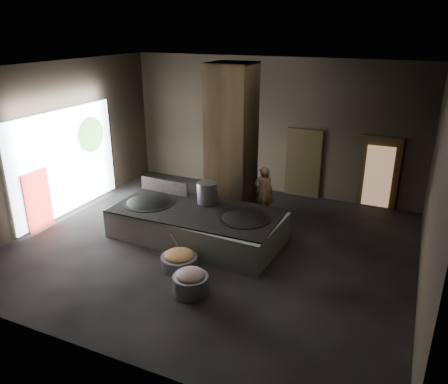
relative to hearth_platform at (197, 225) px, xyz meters
The scene contains 28 objects.
floor 0.74m from the hearth_platform, 16.93° to the right, with size 10.00×9.00×0.10m, color black.
ceiling 4.20m from the hearth_platform, 16.93° to the right, with size 10.00×9.00×0.10m, color black.
back_wall 4.79m from the hearth_platform, 82.70° to the left, with size 10.00×0.10×4.50m, color black.
front_wall 5.10m from the hearth_platform, 83.23° to the right, with size 10.00×0.10×4.50m, color black.
left_wall 4.86m from the hearth_platform, behind, with size 0.10×9.00×4.50m, color black.
right_wall 5.91m from the hearth_platform, ahead, with size 0.10×9.00×4.50m, color black.
pillar 2.55m from the hearth_platform, 81.43° to the left, with size 1.20×1.20×4.50m, color black.
hearth_platform is the anchor object (origin of this frame).
platform_cap 0.42m from the hearth_platform, 90.00° to the right, with size 4.44×2.13×0.03m, color black.
wok_left 1.49m from the hearth_platform, behind, with size 1.43×1.43×0.39m, color black.
wok_left_rim 1.51m from the hearth_platform, behind, with size 1.46×1.46×0.05m, color black.
wok_right 1.40m from the hearth_platform, ahead, with size 1.33×1.33×0.37m, color black.
wok_right_rim 1.42m from the hearth_platform, ahead, with size 1.36×1.36×0.05m, color black.
stock_pot 0.92m from the hearth_platform, 84.81° to the left, with size 0.55×0.55×0.59m, color #979A9E.
splash_guard 1.75m from the hearth_platform, 152.65° to the left, with size 1.58×0.06×0.39m, color black.
cook 2.37m from the hearth_platform, 59.85° to the left, with size 0.58×0.38×1.60m, color #9D7750.
veg_basin 1.62m from the hearth_platform, 77.43° to the right, with size 0.87×0.87×0.32m, color gray.
veg_fill 1.61m from the hearth_platform, 77.43° to the right, with size 0.71×0.71×0.22m, color #949648.
ladle 1.44m from the hearth_platform, 81.99° to the right, with size 0.03×0.03×0.69m, color #979A9E.
meat_basin 2.61m from the hearth_platform, 65.25° to the right, with size 0.77×0.77×0.42m, color gray.
meat_fill 2.61m from the hearth_platform, 65.25° to the right, with size 0.64×0.64×0.25m, color #A26163.
doorway_near 4.68m from the hearth_platform, 67.64° to the left, with size 1.18×0.08×2.38m, color black.
doorway_near_glow 4.70m from the hearth_platform, 71.66° to the left, with size 0.79×0.04×1.88m, color #8C6647.
doorway_far 6.01m from the hearth_platform, 45.80° to the left, with size 1.18×0.08×2.38m, color black.
doorway_far_glow 5.91m from the hearth_platform, 45.01° to the left, with size 0.82×0.04×1.94m, color #8C6647.
left_opening 4.55m from the hearth_platform, behind, with size 0.04×4.20×3.10m, color white.
pavilion_sliver 4.53m from the hearth_platform, 163.61° to the right, with size 0.05×0.90×1.70m, color maroon.
tree_silhouette 4.79m from the hearth_platform, 165.25° to the left, with size 0.28×1.10×1.10m, color #194714.
Camera 1 is at (4.49, -9.22, 5.43)m, focal length 35.00 mm.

